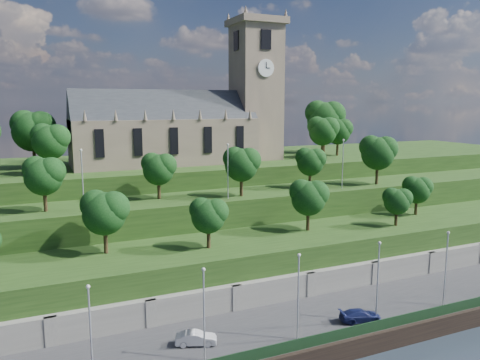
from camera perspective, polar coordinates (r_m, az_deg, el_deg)
name	(u,v)px	position (r m, az deg, el deg)	size (l,w,h in m)	color
promenade	(296,329)	(54.76, 6.90, -17.63)	(160.00, 12.00, 2.00)	#2D2D30
quay_wall	(328,355)	(50.25, 10.64, -20.26)	(160.00, 0.50, 2.20)	black
fence	(324,338)	(50.00, 10.25, -18.45)	(160.00, 0.10, 1.20)	#17331A
retaining_wall	(272,296)	(58.83, 3.89, -13.97)	(160.00, 2.10, 5.00)	slate
embankment_lower	(251,269)	(63.29, 1.34, -10.76)	(160.00, 12.00, 8.00)	#1E3B13
embankment_upper	(221,233)	(72.29, -2.36, -6.50)	(160.00, 10.00, 12.00)	#1E3B13
hilltop	(181,198)	(91.27, -7.17, -2.22)	(160.00, 32.00, 15.00)	#1E3B13
church	(190,121)	(85.86, -6.10, 7.18)	(38.60, 12.35, 27.60)	#6F5F4E
trees_lower	(246,205)	(61.01, 0.69, -3.11)	(65.80, 8.53, 7.69)	black
trees_upper	(255,161)	(71.18, 1.84, 2.34)	(58.13, 8.07, 8.38)	black
trees_hilltop	(205,126)	(86.47, -4.30, 6.53)	(73.19, 16.39, 11.29)	black
lamp_posts_promenade	(298,291)	(48.50, 7.11, -13.28)	(60.36, 0.36, 9.13)	#B2B2B7
lamp_posts_upper	(228,167)	(67.35, -1.49, 1.58)	(40.36, 0.36, 8.07)	#B2B2B7
car_middle	(196,338)	(49.32, -5.38, -18.65)	(1.43, 4.11, 1.35)	#ADACB1
car_right	(360,315)	(55.26, 14.45, -15.69)	(1.88, 4.62, 1.34)	#151C4C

